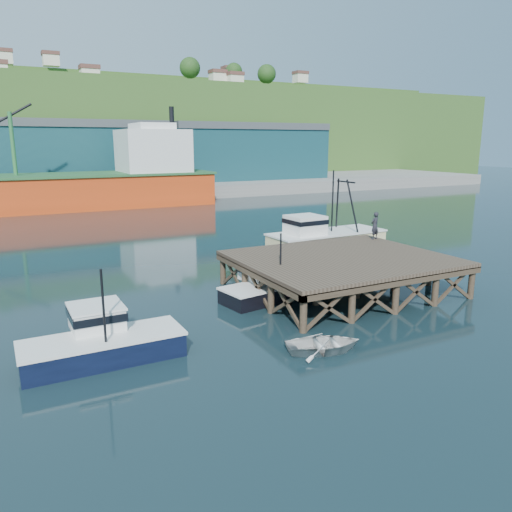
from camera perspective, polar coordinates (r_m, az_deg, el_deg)
ground at (r=27.91m, az=0.51°, el=-5.49°), size 300.00×300.00×0.00m
wharf at (r=30.12m, az=9.97°, el=-0.48°), size 12.00×10.00×2.62m
far_quay at (r=94.54m, az=-19.97°, el=7.40°), size 160.00×40.00×2.00m
warehouse_mid at (r=89.29m, az=-19.79°, el=10.68°), size 28.00×16.00×9.00m
warehouse_right at (r=98.07m, az=-1.84°, el=11.55°), size 30.00×16.00×9.00m
cargo_ship at (r=71.71m, az=-24.40°, el=7.37°), size 55.50×10.00×13.75m
hillside at (r=124.04m, az=-22.29°, el=12.98°), size 220.00×50.00×22.00m
boat_navy at (r=21.88m, az=-17.23°, el=-9.14°), size 6.51×3.45×4.06m
boat_black at (r=28.91m, az=1.67°, el=-3.36°), size 6.60×5.48×3.89m
trawler at (r=40.89m, az=7.86°, el=2.29°), size 10.03×3.93×6.62m
dinghy at (r=21.93m, az=7.77°, el=-9.94°), size 3.79×3.14×0.68m
dockworker at (r=36.00m, az=13.43°, el=3.39°), size 0.78×0.60×1.91m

